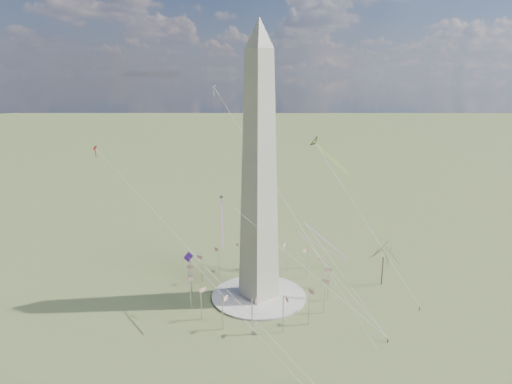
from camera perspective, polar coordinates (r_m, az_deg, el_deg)
ground at (r=178.61m, az=0.36°, el=-12.98°), size 2000.00×2000.00×0.00m
plaza at (r=178.43m, az=0.36°, el=-12.87°), size 36.00×36.00×0.80m
washington_monument at (r=162.16m, az=0.39°, el=2.22°), size 15.56×15.56×100.00m
flagpole_ring at (r=175.37m, az=0.37°, el=-10.88°), size 54.40×54.40×13.00m
tree_near at (r=189.92m, az=15.64°, el=-7.60°), size 10.18×10.18×17.82m
person_east at (r=179.07m, az=19.77°, el=-13.55°), size 0.70×0.66×1.60m
person_centre at (r=157.38m, az=16.16°, el=-17.40°), size 0.90×0.40×1.51m
kite_delta_black at (r=195.32m, az=7.58°, el=6.00°), size 8.82×18.00×14.65m
kite_diamond_purple at (r=159.85m, az=-8.43°, el=-8.36°), size 2.19×3.55×10.93m
kite_streamer_left at (r=173.60m, az=7.91°, el=-5.32°), size 7.56×17.79×12.75m
kite_streamer_mid at (r=153.45m, az=-4.27°, el=-2.95°), size 11.51×16.03×12.82m
kite_streamer_right at (r=200.30m, az=7.35°, el=-6.18°), size 19.01×15.93×16.11m
kite_small_red at (r=173.30m, az=-19.47°, el=5.10°), size 1.41×2.17×4.71m
kite_small_white at (r=199.44m, az=-5.33°, el=12.90°), size 1.70×2.44×5.09m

